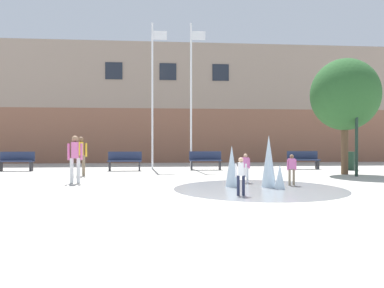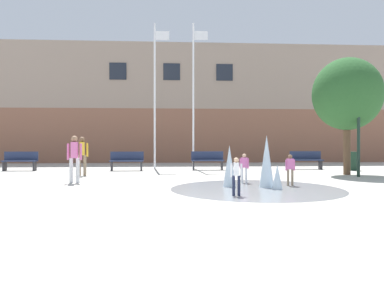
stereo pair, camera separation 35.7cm
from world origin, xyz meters
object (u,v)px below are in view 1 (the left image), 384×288
child_running (245,166)px  child_in_fountain (241,173)px  street_tree_near_building (345,95)px  park_bench_near_trashcan (206,160)px  trash_can (349,161)px  child_with_pink_shirt (292,167)px  flagpole_left (153,91)px  park_bench_far_right (303,160)px  teen_by_trashcan (75,155)px  park_bench_center (125,161)px  adult_watching (81,153)px  park_bench_left_of_flagpoles (17,161)px  flagpole_right (192,91)px  lamp_post_right_lane (357,114)px

child_running → child_in_fountain: bearing=-72.9°
child_running → street_tree_near_building: street_tree_near_building is taller
park_bench_near_trashcan → trash_can: park_bench_near_trashcan is taller
trash_can → street_tree_near_building: bearing=-120.9°
child_with_pink_shirt → flagpole_left: size_ratio=0.13×
street_tree_near_building → child_with_pink_shirt: bearing=-134.4°
park_bench_far_right → teen_by_trashcan: (-10.07, -5.61, 0.45)m
child_running → child_in_fountain: same height
park_bench_center → child_with_pink_shirt: size_ratio=1.62×
adult_watching → trash_can: adult_watching is taller
park_bench_center → teen_by_trashcan: bearing=-102.2°
park_bench_left_of_flagpoles → flagpole_right: size_ratio=0.21×
street_tree_near_building → teen_by_trashcan: bearing=-166.7°
park_bench_center → trash_can: bearing=-2.2°
flagpole_right → street_tree_near_building: size_ratio=1.53×
teen_by_trashcan → trash_can: bearing=-73.6°
park_bench_center → flagpole_left: bearing=43.5°
child_running → flagpole_right: (-1.23, 6.92, 3.43)m
child_in_fountain → adult_watching: (-5.27, 6.02, 0.35)m
child_in_fountain → park_bench_far_right: bearing=156.4°
adult_watching → flagpole_right: bearing=117.1°
adult_watching → teen_by_trashcan: (0.37, -2.72, 0.00)m
child_running → child_with_pink_shirt: size_ratio=1.00×
park_bench_left_of_flagpoles → park_bench_center: (5.10, -0.29, 0.00)m
child_in_fountain → lamp_post_right_lane: lamp_post_right_lane is taller
child_in_fountain → lamp_post_right_lane: 7.75m
park_bench_near_trashcan → park_bench_far_right: same height
flagpole_left → flagpole_right: size_ratio=0.99×
child_running → adult_watching: adult_watching is taller
park_bench_near_trashcan → adult_watching: bearing=-152.3°
child_with_pink_shirt → child_in_fountain: (-2.09, -2.06, 0.00)m
park_bench_far_right → child_with_pink_shirt: bearing=-114.2°
park_bench_left_of_flagpoles → child_with_pink_shirt: 12.91m
adult_watching → street_tree_near_building: (11.03, -0.20, 2.45)m
park_bench_left_of_flagpoles → park_bench_center: bearing=-3.2°
child_running → lamp_post_right_lane: 5.63m
child_in_fountain → adult_watching: bearing=-132.3°
park_bench_left_of_flagpoles → child_running: child_running is taller
park_bench_left_of_flagpoles → adult_watching: size_ratio=1.01×
park_bench_left_of_flagpoles → street_tree_near_building: bearing=-11.9°
park_bench_near_trashcan → lamp_post_right_lane: size_ratio=0.42×
child_running → child_with_pink_shirt: 1.56m
child_with_pink_shirt → lamp_post_right_lane: bearing=-134.8°
flagpole_right → lamp_post_right_lane: bearing=-39.2°
trash_can → child_in_fountain: bearing=-131.3°
flagpole_right → child_with_pink_shirt: bearing=-72.2°
child_running → flagpole_left: flagpole_left is taller
park_bench_center → park_bench_far_right: size_ratio=1.00×
trash_can → park_bench_far_right: bearing=160.6°
child_running → flagpole_right: flagpole_right is taller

